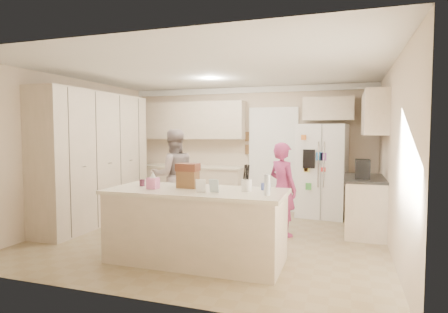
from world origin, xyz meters
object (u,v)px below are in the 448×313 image
(coffee_maker, at_px, (363,169))
(tissue_box, at_px, (153,183))
(dollhouse_body, at_px, (188,179))
(teen_girl, at_px, (283,189))
(teen_boy, at_px, (173,176))
(refrigerator, at_px, (322,171))
(island_base, at_px, (196,227))
(utensil_crock, at_px, (246,185))

(coffee_maker, height_order, tissue_box, coffee_maker)
(dollhouse_body, relative_size, teen_girl, 0.17)
(dollhouse_body, xyz_separation_m, teen_boy, (-1.05, 1.73, -0.19))
(refrigerator, distance_m, teen_boy, 2.87)
(island_base, bearing_deg, dollhouse_body, 146.31)
(island_base, height_order, dollhouse_body, dollhouse_body)
(island_base, xyz_separation_m, dollhouse_body, (-0.15, 0.10, 0.60))
(utensil_crock, distance_m, teen_boy, 2.57)
(island_base, relative_size, tissue_box, 15.71)
(utensil_crock, distance_m, dollhouse_body, 0.80)
(teen_boy, bearing_deg, coffee_maker, 143.95)
(refrigerator, bearing_deg, teen_girl, -101.54)
(utensil_crock, distance_m, tissue_box, 1.21)
(coffee_maker, xyz_separation_m, island_base, (-2.05, -1.90, -0.63))
(utensil_crock, xyz_separation_m, teen_girl, (0.20, 1.51, -0.26))
(island_base, bearing_deg, teen_girl, 61.38)
(island_base, distance_m, utensil_crock, 0.86)
(coffee_maker, relative_size, teen_boy, 0.18)
(tissue_box, xyz_separation_m, dollhouse_body, (0.40, 0.20, 0.04))
(coffee_maker, bearing_deg, teen_girl, -164.00)
(utensil_crock, xyz_separation_m, tissue_box, (-1.20, -0.15, -0.00))
(tissue_box, relative_size, teen_boy, 0.08)
(tissue_box, bearing_deg, dollhouse_body, 26.57)
(teen_boy, bearing_deg, island_base, 86.02)
(refrigerator, bearing_deg, utensil_crock, -96.35)
(utensil_crock, height_order, teen_girl, teen_girl)
(refrigerator, relative_size, utensil_crock, 12.00)
(utensil_crock, bearing_deg, tissue_box, -172.87)
(dollhouse_body, bearing_deg, utensil_crock, -3.58)
(refrigerator, distance_m, utensil_crock, 3.14)
(teen_boy, bearing_deg, refrigerator, 169.18)
(refrigerator, height_order, teen_boy, refrigerator)
(teen_girl, bearing_deg, refrigerator, -71.81)
(island_base, relative_size, dollhouse_body, 8.46)
(refrigerator, bearing_deg, coffee_maker, -53.52)
(island_base, relative_size, teen_girl, 1.48)
(utensil_crock, height_order, teen_boy, teen_boy)
(tissue_box, height_order, teen_boy, teen_boy)
(coffee_maker, height_order, dollhouse_body, coffee_maker)
(tissue_box, bearing_deg, coffee_maker, 37.57)
(tissue_box, bearing_deg, teen_boy, 108.70)
(utensil_crock, distance_m, teen_girl, 1.54)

